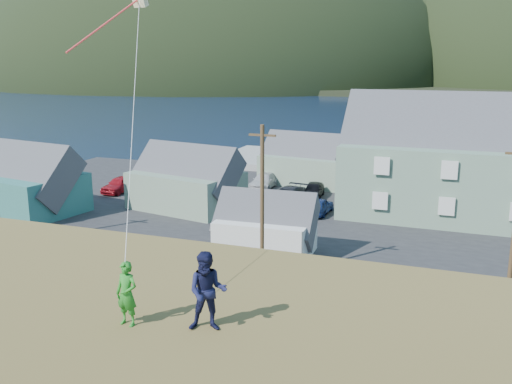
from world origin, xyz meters
TOP-DOWN VIEW (x-y plane):
  - ground at (0.00, 0.00)m, footprint 900.00×900.00m
  - grass_strip at (0.00, -2.00)m, footprint 110.00×8.00m
  - waterfront_lot at (0.00, 17.00)m, footprint 72.00×36.00m
  - wharf at (-6.00, 40.00)m, footprint 26.00×14.00m
  - far_shore at (0.00, 330.00)m, footprint 900.00×320.00m
  - shed_teal at (-24.79, 9.20)m, footprint 10.34×8.09m
  - shed_palegreen_near at (-12.52, 15.14)m, footprint 10.56×7.76m
  - shed_white at (-1.99, 6.13)m, footprint 6.86×4.68m
  - shed_palegreen_far at (-5.08, 28.80)m, footprint 10.58×6.98m
  - utility_poles at (-2.83, 1.50)m, footprint 33.47×0.24m
  - parked_cars at (-9.55, 20.71)m, footprint 27.12×13.66m
  - kite_flyer_green at (3.25, -18.51)m, footprint 0.58×0.41m
  - kite_flyer_navy at (5.05, -18.11)m, footprint 1.05×0.93m
  - kite_rig at (-0.60, -11.41)m, footprint 2.55×3.95m

SIDE VIEW (x-z plane):
  - ground at x=0.00m, z-range 0.00..0.00m
  - grass_strip at x=0.00m, z-range 0.00..0.10m
  - waterfront_lot at x=0.00m, z-range 0.00..0.12m
  - wharf at x=-6.00m, z-range 0.00..0.90m
  - parked_cars at x=-9.55m, z-range 0.07..1.64m
  - far_shore at x=0.00m, z-range 0.00..2.00m
  - shed_white at x=-1.99m, z-range -0.59..4.72m
  - shed_palegreen_far at x=-5.08m, z-range -0.77..5.87m
  - shed_palegreen_near at x=-12.52m, z-range -0.86..6.10m
  - shed_teal at x=-24.79m, z-range -0.95..6.47m
  - utility_poles at x=-2.83m, z-range 0.05..9.37m
  - kite_flyer_green at x=3.25m, z-range 7.20..8.69m
  - kite_flyer_navy at x=5.05m, z-range 7.20..9.00m
  - kite_rig at x=-0.60m, z-range 9.54..20.02m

